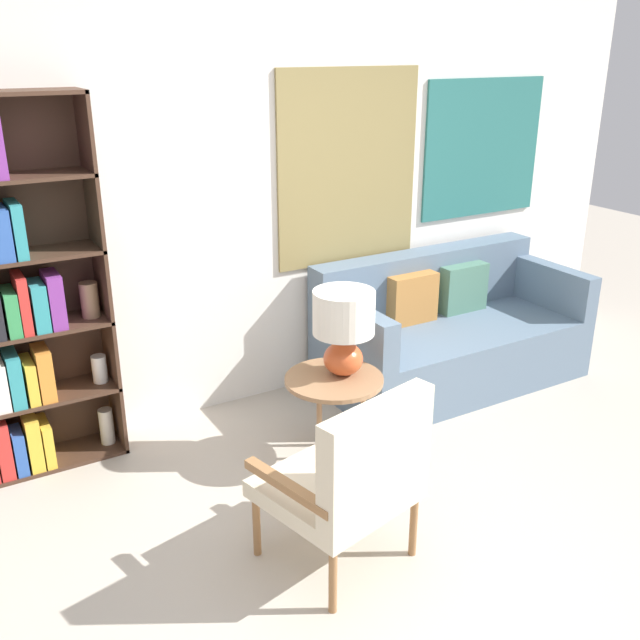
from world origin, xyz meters
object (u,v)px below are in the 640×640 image
at_px(armchair, 354,473).
at_px(couch, 447,335).
at_px(table_lamp, 344,324).
at_px(bookshelf, 16,303).
at_px(side_table, 334,386).

bearing_deg(armchair, couch, 39.17).
relative_size(armchair, table_lamp, 1.81).
xyz_separation_m(couch, table_lamp, (-1.17, -0.50, 0.48)).
relative_size(bookshelf, table_lamp, 4.16).
xyz_separation_m(armchair, side_table, (0.39, 0.81, -0.03)).
relative_size(bookshelf, side_table, 3.69).
bearing_deg(table_lamp, couch, 23.24).
height_order(bookshelf, armchair, bookshelf).
distance_m(bookshelf, couch, 2.77).
distance_m(couch, side_table, 1.35).
height_order(bookshelf, couch, bookshelf).
bearing_deg(side_table, couch, 22.72).
height_order(armchair, side_table, armchair).
bearing_deg(table_lamp, armchair, -119.12).
xyz_separation_m(armchair, table_lamp, (0.46, 0.83, 0.32)).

